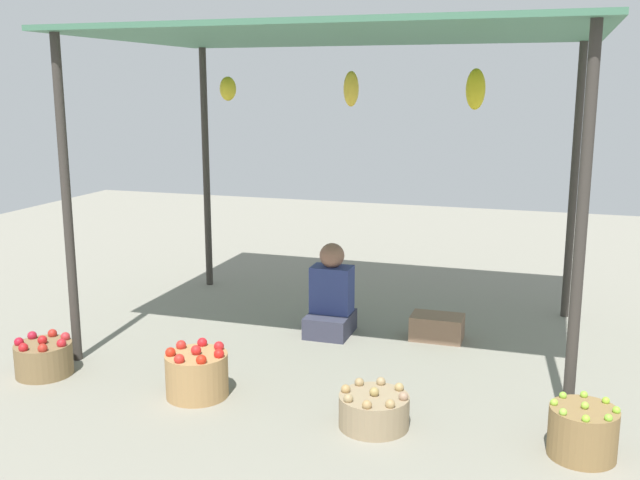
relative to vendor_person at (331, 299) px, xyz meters
name	(u,v)px	position (x,y,z in m)	size (l,w,h in m)	color
ground_plane	(342,336)	(0.11, -0.04, -0.30)	(14.00, 14.00, 0.00)	gray
market_stall_structure	(345,53)	(0.11, -0.04, 2.02)	(3.89, 2.58, 2.48)	#38332D
vendor_person	(331,299)	(0.00, 0.00, 0.00)	(0.36, 0.44, 0.78)	#343646
basket_red_apples	(44,358)	(-1.73, -1.51, -0.17)	(0.41, 0.41, 0.30)	olive
basket_red_tomatoes	(197,374)	(-0.49, -1.51, -0.14)	(0.42, 0.42, 0.36)	#A77F4D
basket_potatoes	(374,410)	(0.76, -1.59, -0.19)	(0.44, 0.44, 0.26)	#958060
basket_limes	(583,432)	(1.98, -1.59, -0.15)	(0.38, 0.38, 0.33)	olive
wooden_crate_near_vendor	(437,327)	(0.88, 0.12, -0.20)	(0.43, 0.28, 0.21)	#86664F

